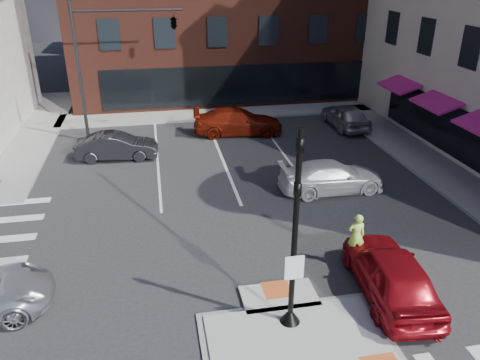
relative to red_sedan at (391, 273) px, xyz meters
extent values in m
plane|color=#28282B|center=(-3.50, -1.16, -0.83)|extent=(120.00, 120.00, 0.00)
cube|color=gray|center=(-3.50, -1.66, -0.80)|extent=(5.40, 3.60, 0.06)
cube|color=#A8A8A3|center=(-3.50, -1.66, -0.77)|extent=(5.00, 3.20, 0.12)
cube|color=#A8A8A3|center=(-3.50, 0.44, -0.77)|extent=(2.40, 1.40, 0.12)
cube|color=#D05A24|center=(-3.50, 0.74, -0.71)|extent=(0.90, 0.90, 0.01)
cube|color=gray|center=(-14.50, 18.84, -0.76)|extent=(3.00, 20.00, 0.15)
cube|color=gray|center=(7.30, 8.84, -0.76)|extent=(3.00, 24.00, 0.15)
cube|color=gray|center=(-0.50, 20.84, -0.76)|extent=(26.00, 3.00, 0.15)
cube|color=black|center=(-0.50, 21.84, 0.97)|extent=(20.00, 0.12, 2.80)
cube|color=black|center=(8.50, 8.84, 0.87)|extent=(0.12, 16.00, 2.60)
cube|color=#D21C81|center=(7.80, 8.84, 2.22)|extent=(1.46, 3.00, 0.58)
cube|color=#D21C81|center=(7.80, 14.84, 2.22)|extent=(1.46, 3.00, 0.58)
cube|color=slate|center=(-7.50, 50.84, 4.17)|extent=(10.00, 12.00, 10.00)
cone|color=black|center=(-3.50, -0.76, -0.49)|extent=(0.60, 0.60, 0.45)
cylinder|color=black|center=(-3.50, -0.76, 2.37)|extent=(0.16, 0.16, 5.80)
cube|color=white|center=(-3.50, -0.88, 1.27)|extent=(0.55, 0.04, 0.75)
imported|color=black|center=(-3.50, -0.76, 4.47)|extent=(0.18, 0.22, 1.10)
imported|color=black|center=(-3.50, -0.76, 3.27)|extent=(0.18, 0.22, 1.10)
cylinder|color=black|center=(-11.00, 16.84, 3.17)|extent=(0.20, 0.20, 8.00)
cylinder|color=black|center=(-8.00, 16.84, 6.57)|extent=(6.00, 0.14, 0.14)
imported|color=black|center=(-5.50, 16.84, 5.97)|extent=(0.48, 2.24, 0.90)
imported|color=maroon|center=(0.00, 0.00, 0.00)|extent=(2.44, 5.05, 1.66)
imported|color=silver|center=(0.92, 7.60, -0.12)|extent=(4.97, 2.08, 1.43)
imported|color=black|center=(-9.12, 13.55, -0.12)|extent=(4.44, 1.82, 1.43)
imported|color=#AEB0B6|center=(5.20, 16.36, -0.05)|extent=(2.02, 4.66, 1.56)
imported|color=maroon|center=(-1.89, 16.40, -0.03)|extent=(5.71, 2.78, 1.60)
imported|color=#3F3F44|center=(-0.50, 1.64, -0.40)|extent=(0.74, 1.68, 0.86)
imported|color=#B9F155|center=(-0.50, 1.64, 0.44)|extent=(0.64, 0.45, 1.64)
camera|label=1|loc=(-6.95, -11.09, 8.87)|focal=35.00mm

